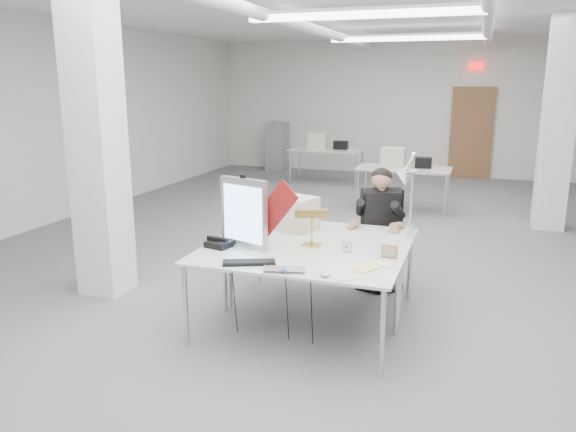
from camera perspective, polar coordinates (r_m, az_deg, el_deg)
name	(u,v)px	position (r m, az deg, el deg)	size (l,w,h in m)	color
room_shell	(363,125)	(7.12, 7.67, 9.15)	(10.04, 14.04, 3.24)	#5B5A5D
desk_main	(293,260)	(4.80, 0.56, -4.49)	(1.80, 0.90, 0.03)	silver
desk_second	(322,234)	(5.62, 3.46, -1.79)	(1.80, 0.90, 0.03)	silver
bg_desk_a	(404,168)	(10.02, 11.72, 4.76)	(1.60, 0.80, 0.03)	silver
bg_desk_b	(326,150)	(12.55, 3.93, 6.74)	(1.60, 0.80, 0.03)	silver
filing_cabinet	(277,146)	(14.45, -1.13, 7.10)	(0.45, 0.55, 1.20)	gray
office_chair	(380,245)	(6.21, 9.28, -2.91)	(0.48, 0.48, 0.97)	black
seated_person	(380,209)	(6.06, 9.35, 0.71)	(0.45, 0.57, 0.85)	black
monitor	(244,213)	(5.05, -4.51, 0.29)	(0.51, 0.05, 0.64)	#ADAEB2
pennant	(274,210)	(4.89, -1.39, 0.66)	(0.54, 0.01, 0.22)	maroon
keyboard	(249,262)	(4.67, -3.97, -4.73)	(0.44, 0.15, 0.02)	black
laptop	(283,272)	(4.43, -0.46, -5.68)	(0.34, 0.22, 0.03)	#A9AAAE
mouse	(325,275)	(4.36, 3.81, -5.99)	(0.08, 0.05, 0.03)	#AEAEB2
bankers_lamp	(312,227)	(5.12, 2.44, -1.08)	(0.32, 0.13, 0.36)	gold
desk_phone	(219,244)	(5.16, -6.98, -2.84)	(0.22, 0.19, 0.05)	black
picture_frame_left	(236,234)	(5.38, -5.34, -1.83)	(0.13, 0.01, 0.10)	olive
picture_frame_right	(389,252)	(4.88, 10.26, -3.57)	(0.14, 0.01, 0.11)	#AE754B
desk_clock	(347,246)	(5.00, 6.00, -3.08)	(0.10, 0.10, 0.03)	#A2A2A6
paper_stack_a	(343,274)	(4.43, 5.66, -5.92)	(0.20, 0.29, 0.01)	silver
paper_stack_b	(365,267)	(4.62, 7.86, -5.12)	(0.19, 0.27, 0.01)	#E9D78B
paper_stack_c	(379,264)	(4.72, 9.25, -4.80)	(0.20, 0.14, 0.01)	silver
beige_monitor	(296,214)	(5.67, 0.86, 0.25)	(0.35, 0.34, 0.34)	beige
architect_lamp	(408,197)	(5.23, 12.14, 1.94)	(0.24, 0.70, 0.90)	silver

